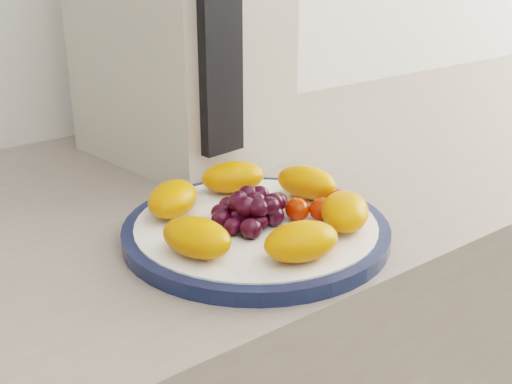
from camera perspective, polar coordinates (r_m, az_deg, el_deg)
plate_rim at (r=0.66m, az=0.00°, el=-3.45°), size 0.27×0.27×0.01m
plate_face at (r=0.66m, az=0.00°, el=-3.37°), size 0.25×0.25×0.02m
appliance_body at (r=0.88m, az=-6.97°, el=13.51°), size 0.22×0.28×0.33m
appliance_panel at (r=0.74m, az=-3.27°, el=12.53°), size 0.06×0.03×0.24m
fruit_plate at (r=0.65m, az=0.58°, el=-1.29°), size 0.24×0.23×0.03m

